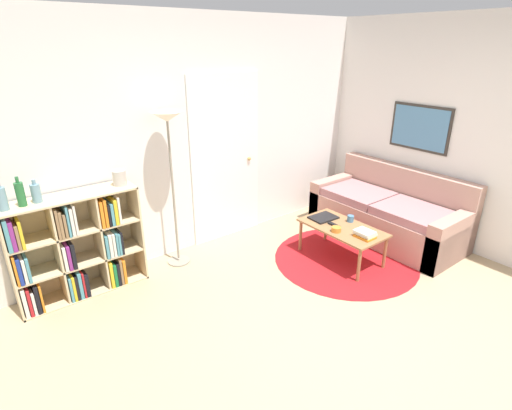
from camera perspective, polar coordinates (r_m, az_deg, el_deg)
The scene contains 17 objects.
ground_plane at distance 3.55m, azimuth 15.68°, elevation -19.04°, with size 14.00×14.00×0.00m, color tan.
wall_back at distance 4.63m, azimuth -7.26°, elevation 9.54°, with size 7.50×0.11×2.60m.
wall_right at distance 5.36m, azimuth 21.84°, elevation 10.06°, with size 0.08×5.41×2.60m.
rug at distance 4.69m, azimuth 12.64°, elevation -7.53°, with size 1.60×1.60×0.01m.
bookshelf at distance 4.16m, azimuth -24.55°, elevation -5.61°, with size 1.17×0.34×1.01m.
floor_lamp at distance 4.10m, azimuth -12.41°, elevation 9.70°, with size 0.32×0.32×1.67m.
couch at distance 5.30m, azimuth 18.48°, elevation -1.18°, with size 0.85×1.85×0.84m.
coffee_table at distance 4.54m, azimuth 12.20°, elevation -3.52°, with size 0.51×0.94×0.40m.
laptop at distance 4.68m, azimuth 9.60°, elevation -1.77°, with size 0.31×0.24×0.02m.
bowl at distance 4.38m, azimuth 11.40°, elevation -3.43°, with size 0.10×0.10×0.05m.
book_stack_on_table at distance 4.33m, azimuth 15.30°, elevation -4.00°, with size 0.17×0.20×0.07m.
cup at distance 4.65m, azimuth 13.35°, elevation -1.90°, with size 0.07×0.07×0.07m.
remote at distance 4.52m, azimuth 11.09°, elevation -2.82°, with size 0.04×0.16×0.02m.
bottle_left at distance 3.85m, azimuth -32.57°, elevation 0.78°, with size 0.08×0.08×0.24m.
bottle_middle at distance 3.87m, azimuth -30.62°, elevation 1.37°, with size 0.07×0.07×0.26m.
bottle_right at distance 3.90m, azimuth -28.91°, elevation 1.52°, with size 0.08×0.08×0.20m.
vase_on_shelf at distance 4.06m, azimuth -18.92°, elevation 3.70°, with size 0.13×0.13×0.15m.
Camera 1 is at (-2.28, -1.46, 2.30)m, focal length 28.00 mm.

